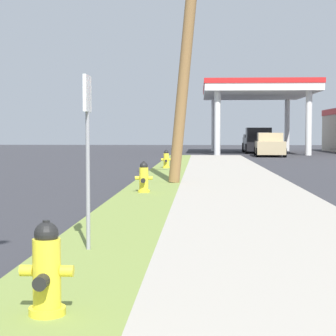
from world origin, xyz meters
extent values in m
cylinder|color=yellow|center=(0.75, 5.36, 0.15)|extent=(0.29, 0.29, 0.06)
cylinder|color=yellow|center=(0.75, 5.36, 0.42)|extent=(0.22, 0.22, 0.60)
sphere|color=black|center=(0.75, 5.36, 0.76)|extent=(0.19, 0.19, 0.19)
cylinder|color=black|center=(0.75, 5.36, 0.84)|extent=(0.06, 0.06, 0.05)
cylinder|color=yellow|center=(0.59, 5.36, 0.47)|extent=(0.10, 0.09, 0.09)
cylinder|color=yellow|center=(0.91, 5.36, 0.47)|extent=(0.10, 0.09, 0.09)
cylinder|color=black|center=(0.75, 5.19, 0.42)|extent=(0.11, 0.12, 0.11)
cylinder|color=yellow|center=(0.61, 15.13, 0.15)|extent=(0.29, 0.29, 0.06)
cylinder|color=yellow|center=(0.61, 15.13, 0.42)|extent=(0.22, 0.22, 0.60)
sphere|color=black|center=(0.61, 15.13, 0.76)|extent=(0.19, 0.19, 0.19)
cylinder|color=black|center=(0.61, 15.13, 0.84)|extent=(0.06, 0.06, 0.05)
cylinder|color=yellow|center=(0.45, 15.13, 0.47)|extent=(0.10, 0.09, 0.09)
cylinder|color=yellow|center=(0.77, 15.13, 0.47)|extent=(0.10, 0.09, 0.09)
cylinder|color=black|center=(0.61, 14.96, 0.42)|extent=(0.11, 0.12, 0.11)
cylinder|color=yellow|center=(0.58, 25.30, 0.15)|extent=(0.29, 0.29, 0.06)
cylinder|color=yellow|center=(0.58, 25.30, 0.42)|extent=(0.22, 0.22, 0.60)
sphere|color=black|center=(0.58, 25.30, 0.76)|extent=(0.19, 0.19, 0.19)
cylinder|color=black|center=(0.58, 25.30, 0.84)|extent=(0.06, 0.06, 0.05)
cylinder|color=yellow|center=(0.42, 25.30, 0.47)|extent=(0.10, 0.09, 0.09)
cylinder|color=yellow|center=(0.74, 25.30, 0.47)|extent=(0.10, 0.09, 0.09)
cylinder|color=black|center=(0.58, 25.13, 0.42)|extent=(0.11, 0.12, 0.11)
cylinder|color=yellow|center=(0.73, 34.66, 0.15)|extent=(0.29, 0.29, 0.06)
cylinder|color=yellow|center=(0.73, 34.66, 0.42)|extent=(0.22, 0.22, 0.60)
sphere|color=black|center=(0.73, 34.66, 0.76)|extent=(0.19, 0.19, 0.19)
cylinder|color=black|center=(0.73, 34.66, 0.84)|extent=(0.06, 0.06, 0.05)
cylinder|color=yellow|center=(0.57, 34.66, 0.47)|extent=(0.10, 0.09, 0.09)
cylinder|color=yellow|center=(0.89, 34.66, 0.47)|extent=(0.10, 0.09, 0.09)
cylinder|color=black|center=(0.73, 34.49, 0.42)|extent=(0.11, 0.12, 0.11)
cylinder|color=olive|center=(1.59, 17.90, 4.17)|extent=(1.19, 0.80, 8.10)
cylinder|color=gray|center=(0.59, 8.00, 1.17)|extent=(0.05, 0.05, 2.10)
cube|color=white|center=(0.59, 8.00, 2.02)|extent=(0.04, 0.36, 0.44)
cylinder|color=silver|center=(3.19, 43.14, 2.24)|extent=(0.44, 0.44, 4.48)
cylinder|color=silver|center=(9.54, 43.14, 2.24)|extent=(0.44, 0.44, 4.48)
cylinder|color=silver|center=(3.19, 53.51, 2.24)|extent=(0.44, 0.44, 4.48)
cylinder|color=silver|center=(9.54, 53.51, 2.24)|extent=(0.44, 0.44, 4.48)
cube|color=white|center=(6.37, 48.32, 4.73)|extent=(8.15, 12.17, 0.50)
cube|color=red|center=(6.37, 48.32, 5.16)|extent=(8.25, 12.27, 0.36)
cube|color=#47474C|center=(6.37, 43.14, 0.80)|extent=(0.70, 1.10, 1.60)
cube|color=#47474C|center=(6.37, 53.51, 0.80)|extent=(0.70, 1.10, 1.60)
cube|color=tan|center=(6.64, 41.32, 0.59)|extent=(2.07, 4.59, 0.85)
cube|color=tan|center=(6.63, 41.10, 1.29)|extent=(1.71, 2.11, 0.56)
cylinder|color=black|center=(5.88, 43.07, 0.30)|extent=(0.25, 0.61, 0.60)
cylinder|color=black|center=(7.60, 42.97, 0.30)|extent=(0.25, 0.61, 0.60)
cylinder|color=black|center=(5.69, 39.67, 0.30)|extent=(0.25, 0.61, 0.60)
cylinder|color=black|center=(7.41, 39.58, 0.30)|extent=(0.25, 0.61, 0.60)
cube|color=white|center=(7.89, 51.82, 0.59)|extent=(2.11, 4.61, 0.85)
cube|color=white|center=(7.88, 51.60, 1.29)|extent=(1.73, 2.13, 0.56)
cylinder|color=black|center=(7.14, 53.58, 0.30)|extent=(0.26, 0.61, 0.60)
cylinder|color=black|center=(8.86, 53.46, 0.30)|extent=(0.26, 0.61, 0.60)
cylinder|color=black|center=(6.92, 50.18, 0.30)|extent=(0.26, 0.61, 0.60)
cylinder|color=black|center=(8.64, 50.07, 0.30)|extent=(0.26, 0.61, 0.60)
cube|color=black|center=(6.48, 48.23, 0.71)|extent=(2.09, 5.43, 1.00)
cube|color=black|center=(6.46, 47.26, 1.59)|extent=(1.87, 2.08, 0.76)
cube|color=black|center=(6.50, 49.42, 1.33)|extent=(1.93, 2.95, 0.24)
cylinder|color=black|center=(7.40, 46.07, 0.38)|extent=(0.23, 0.76, 0.76)
cylinder|color=black|center=(5.50, 46.10, 0.38)|extent=(0.23, 0.76, 0.76)
cylinder|color=black|center=(7.46, 50.37, 0.38)|extent=(0.23, 0.76, 0.76)
cylinder|color=black|center=(5.56, 50.40, 0.38)|extent=(0.23, 0.76, 0.76)
camera|label=1|loc=(1.94, 0.78, 1.54)|focal=64.24mm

